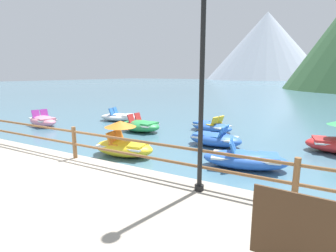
{
  "coord_description": "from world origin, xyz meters",
  "views": [
    {
      "loc": [
        6.12,
        -3.71,
        2.87
      ],
      "look_at": [
        1.26,
        5.0,
        0.9
      ],
      "focal_mm": 28.19,
      "sensor_mm": 36.0,
      "label": 1
    }
  ],
  "objects_px": {
    "sign_board": "(306,234)",
    "pedal_boat_0": "(124,144)",
    "pedal_boat_4": "(43,121)",
    "pedal_boat_1": "(140,126)",
    "pedal_boat_7": "(245,159)",
    "pedal_boat_6": "(215,139)",
    "pedal_boat_3": "(211,126)",
    "pedal_boat_5": "(119,117)",
    "lamp_post": "(202,59)"
  },
  "relations": [
    {
      "from": "pedal_boat_0",
      "to": "pedal_boat_5",
      "type": "distance_m",
      "value": 7.36
    },
    {
      "from": "pedal_boat_1",
      "to": "pedal_boat_0",
      "type": "bearing_deg",
      "value": -63.11
    },
    {
      "from": "pedal_boat_1",
      "to": "pedal_boat_5",
      "type": "height_order",
      "value": "pedal_boat_1"
    },
    {
      "from": "sign_board",
      "to": "pedal_boat_0",
      "type": "height_order",
      "value": "sign_board"
    },
    {
      "from": "sign_board",
      "to": "pedal_boat_3",
      "type": "bearing_deg",
      "value": 115.49
    },
    {
      "from": "pedal_boat_4",
      "to": "pedal_boat_5",
      "type": "xyz_separation_m",
      "value": [
        2.65,
        3.4,
        -0.06
      ]
    },
    {
      "from": "lamp_post",
      "to": "pedal_boat_6",
      "type": "height_order",
      "value": "lamp_post"
    },
    {
      "from": "pedal_boat_1",
      "to": "pedal_boat_5",
      "type": "distance_m",
      "value": 3.54
    },
    {
      "from": "pedal_boat_0",
      "to": "pedal_boat_7",
      "type": "xyz_separation_m",
      "value": [
        4.08,
        0.84,
        -0.14
      ]
    },
    {
      "from": "pedal_boat_0",
      "to": "pedal_boat_3",
      "type": "relative_size",
      "value": 0.93
    },
    {
      "from": "pedal_boat_4",
      "to": "pedal_boat_7",
      "type": "relative_size",
      "value": 0.91
    },
    {
      "from": "pedal_boat_1",
      "to": "pedal_boat_5",
      "type": "relative_size",
      "value": 0.9
    },
    {
      "from": "pedal_boat_0",
      "to": "pedal_boat_4",
      "type": "height_order",
      "value": "pedal_boat_0"
    },
    {
      "from": "pedal_boat_1",
      "to": "pedal_boat_4",
      "type": "bearing_deg",
      "value": -165.37
    },
    {
      "from": "sign_board",
      "to": "pedal_boat_1",
      "type": "distance_m",
      "value": 10.95
    },
    {
      "from": "pedal_boat_3",
      "to": "pedal_boat_0",
      "type": "bearing_deg",
      "value": -103.32
    },
    {
      "from": "pedal_boat_4",
      "to": "pedal_boat_1",
      "type": "bearing_deg",
      "value": 14.63
    },
    {
      "from": "sign_board",
      "to": "pedal_boat_6",
      "type": "height_order",
      "value": "sign_board"
    },
    {
      "from": "sign_board",
      "to": "pedal_boat_5",
      "type": "relative_size",
      "value": 0.46
    },
    {
      "from": "pedal_boat_4",
      "to": "pedal_boat_7",
      "type": "xyz_separation_m",
      "value": [
        11.54,
        -1.33,
        -0.02
      ]
    },
    {
      "from": "pedal_boat_4",
      "to": "pedal_boat_7",
      "type": "bearing_deg",
      "value": -6.57
    },
    {
      "from": "pedal_boat_3",
      "to": "pedal_boat_4",
      "type": "distance_m",
      "value": 9.35
    },
    {
      "from": "pedal_boat_4",
      "to": "pedal_boat_6",
      "type": "bearing_deg",
      "value": 4.09
    },
    {
      "from": "pedal_boat_0",
      "to": "pedal_boat_5",
      "type": "relative_size",
      "value": 0.9
    },
    {
      "from": "pedal_boat_5",
      "to": "sign_board",
      "type": "bearing_deg",
      "value": -42.22
    },
    {
      "from": "pedal_boat_0",
      "to": "pedal_boat_6",
      "type": "distance_m",
      "value": 3.75
    },
    {
      "from": "pedal_boat_5",
      "to": "pedal_boat_7",
      "type": "xyz_separation_m",
      "value": [
        8.89,
        -4.73,
        0.04
      ]
    },
    {
      "from": "sign_board",
      "to": "pedal_boat_5",
      "type": "bearing_deg",
      "value": 137.78
    },
    {
      "from": "pedal_boat_1",
      "to": "pedal_boat_4",
      "type": "distance_m",
      "value": 5.8
    },
    {
      "from": "pedal_boat_0",
      "to": "pedal_boat_3",
      "type": "distance_m",
      "value": 5.62
    },
    {
      "from": "pedal_boat_0",
      "to": "pedal_boat_4",
      "type": "xyz_separation_m",
      "value": [
        -7.46,
        2.17,
        -0.12
      ]
    },
    {
      "from": "pedal_boat_5",
      "to": "pedal_boat_1",
      "type": "bearing_deg",
      "value": -33.15
    },
    {
      "from": "pedal_boat_3",
      "to": "pedal_boat_6",
      "type": "bearing_deg",
      "value": -66.93
    },
    {
      "from": "lamp_post",
      "to": "pedal_boat_7",
      "type": "xyz_separation_m",
      "value": [
        0.29,
        3.0,
        -2.89
      ]
    },
    {
      "from": "sign_board",
      "to": "pedal_boat_5",
      "type": "xyz_separation_m",
      "value": [
        -10.66,
        9.67,
        -0.89
      ]
    },
    {
      "from": "pedal_boat_7",
      "to": "pedal_boat_0",
      "type": "bearing_deg",
      "value": -168.35
    },
    {
      "from": "pedal_boat_4",
      "to": "pedal_boat_6",
      "type": "distance_m",
      "value": 9.88
    },
    {
      "from": "lamp_post",
      "to": "pedal_boat_5",
      "type": "height_order",
      "value": "lamp_post"
    },
    {
      "from": "pedal_boat_3",
      "to": "pedal_boat_7",
      "type": "bearing_deg",
      "value": -58.9
    },
    {
      "from": "lamp_post",
      "to": "sign_board",
      "type": "xyz_separation_m",
      "value": [
        2.06,
        -1.94,
        -2.04
      ]
    },
    {
      "from": "pedal_boat_4",
      "to": "sign_board",
      "type": "bearing_deg",
      "value": -25.23
    },
    {
      "from": "pedal_boat_0",
      "to": "pedal_boat_1",
      "type": "distance_m",
      "value": 4.08
    },
    {
      "from": "pedal_boat_3",
      "to": "pedal_boat_5",
      "type": "bearing_deg",
      "value": 178.99
    },
    {
      "from": "pedal_boat_4",
      "to": "pedal_boat_5",
      "type": "bearing_deg",
      "value": 52.06
    },
    {
      "from": "pedal_boat_5",
      "to": "pedal_boat_7",
      "type": "height_order",
      "value": "pedal_boat_7"
    },
    {
      "from": "pedal_boat_1",
      "to": "pedal_boat_7",
      "type": "distance_m",
      "value": 6.55
    },
    {
      "from": "pedal_boat_7",
      "to": "pedal_boat_3",
      "type": "bearing_deg",
      "value": 121.1
    },
    {
      "from": "pedal_boat_0",
      "to": "pedal_boat_3",
      "type": "xyz_separation_m",
      "value": [
        1.29,
        5.46,
        -0.18
      ]
    },
    {
      "from": "sign_board",
      "to": "pedal_boat_3",
      "type": "height_order",
      "value": "sign_board"
    },
    {
      "from": "pedal_boat_1",
      "to": "pedal_boat_3",
      "type": "relative_size",
      "value": 0.92
    }
  ]
}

